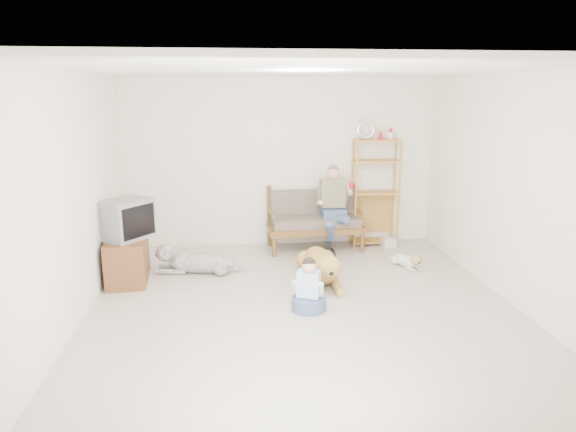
{
  "coord_description": "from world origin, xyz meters",
  "views": [
    {
      "loc": [
        -0.77,
        -5.49,
        2.49
      ],
      "look_at": [
        -0.08,
        1.0,
        0.89
      ],
      "focal_mm": 32.0,
      "sensor_mm": 36.0,
      "label": 1
    }
  ],
  "objects": [
    {
      "name": "man",
      "position": [
        0.76,
        2.21,
        0.62
      ],
      "size": [
        0.51,
        0.73,
        1.19
      ],
      "color": "#44577C",
      "rests_on": "loveseat"
    },
    {
      "name": "child",
      "position": [
        0.06,
        0.02,
        0.23
      ],
      "size": [
        0.4,
        0.4,
        0.64
      ],
      "rotation": [
        0.0,
        0.0,
        -0.36
      ],
      "color": "#44577C",
      "rests_on": "ground"
    },
    {
      "name": "wall_outlet",
      "position": [
        -1.25,
        2.73,
        0.3
      ],
      "size": [
        0.12,
        0.02,
        0.08
      ],
      "primitive_type": "cube",
      "color": "silver",
      "rests_on": "ground"
    },
    {
      "name": "golden_retriever",
      "position": [
        0.37,
        0.96,
        0.2
      ],
      "size": [
        0.42,
        1.66,
        0.5
      ],
      "rotation": [
        0.0,
        0.0,
        0.01
      ],
      "color": "#C38A43",
      "rests_on": "ground"
    },
    {
      "name": "floor",
      "position": [
        0.0,
        0.0,
        0.0
      ],
      "size": [
        5.5,
        5.5,
        0.0
      ],
      "primitive_type": "plane",
      "color": "#BBB3A4",
      "rests_on": "ground"
    },
    {
      "name": "wall_left",
      "position": [
        -2.5,
        0.0,
        1.35
      ],
      "size": [
        0.0,
        5.5,
        5.5
      ],
      "primitive_type": "plane",
      "rotation": [
        1.57,
        0.0,
        1.57
      ],
      "color": "white",
      "rests_on": "ground"
    },
    {
      "name": "ceiling",
      "position": [
        0.0,
        0.0,
        2.7
      ],
      "size": [
        5.5,
        5.5,
        0.0
      ],
      "primitive_type": "plane",
      "rotation": [
        3.14,
        0.0,
        0.0
      ],
      "color": "white",
      "rests_on": "ground"
    },
    {
      "name": "wall_back",
      "position": [
        0.0,
        2.75,
        1.35
      ],
      "size": [
        5.0,
        0.0,
        5.0
      ],
      "primitive_type": "plane",
      "rotation": [
        1.57,
        0.0,
        0.0
      ],
      "color": "white",
      "rests_on": "ground"
    },
    {
      "name": "loveseat",
      "position": [
        0.5,
        2.44,
        0.49
      ],
      "size": [
        1.54,
        0.78,
        0.95
      ],
      "rotation": [
        0.0,
        0.0,
        0.06
      ],
      "color": "brown",
      "rests_on": "ground"
    },
    {
      "name": "shaggy_dog",
      "position": [
        -1.37,
        1.44,
        0.16
      ],
      "size": [
        1.38,
        0.45,
        0.41
      ],
      "rotation": [
        0.0,
        0.0,
        -1.71
      ],
      "color": "silver",
      "rests_on": "ground"
    },
    {
      "name": "wall_right",
      "position": [
        2.5,
        0.0,
        1.35
      ],
      "size": [
        0.0,
        5.5,
        5.5
      ],
      "primitive_type": "plane",
      "rotation": [
        1.57,
        0.0,
        -1.57
      ],
      "color": "white",
      "rests_on": "ground"
    },
    {
      "name": "terrier",
      "position": [
        1.7,
        1.32,
        0.1
      ],
      "size": [
        0.34,
        0.62,
        0.25
      ],
      "rotation": [
        0.0,
        0.0,
        0.37
      ],
      "color": "white",
      "rests_on": "ground"
    },
    {
      "name": "tv_stand",
      "position": [
        -2.23,
        1.23,
        0.3
      ],
      "size": [
        0.58,
        0.94,
        0.6
      ],
      "rotation": [
        0.0,
        0.0,
        0.09
      ],
      "color": "brown",
      "rests_on": "ground"
    },
    {
      "name": "etagere",
      "position": [
        1.52,
        2.55,
        0.89
      ],
      "size": [
        0.77,
        0.34,
        2.04
      ],
      "color": "#B58439",
      "rests_on": "ground"
    },
    {
      "name": "book_stack",
      "position": [
        1.72,
        2.34,
        0.07
      ],
      "size": [
        0.24,
        0.19,
        0.14
      ],
      "primitive_type": "cube",
      "rotation": [
        0.0,
        0.0,
        0.17
      ],
      "color": "white",
      "rests_on": "ground"
    },
    {
      "name": "crt_tv",
      "position": [
        -2.19,
        1.2,
        0.86
      ],
      "size": [
        0.77,
        0.79,
        0.51
      ],
      "rotation": [
        0.0,
        0.0,
        -0.66
      ],
      "color": "slate",
      "rests_on": "tv_stand"
    },
    {
      "name": "wall_front",
      "position": [
        0.0,
        -2.75,
        1.35
      ],
      "size": [
        5.0,
        0.0,
        5.0
      ],
      "primitive_type": "plane",
      "rotation": [
        -1.57,
        0.0,
        0.0
      ],
      "color": "white",
      "rests_on": "ground"
    }
  ]
}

